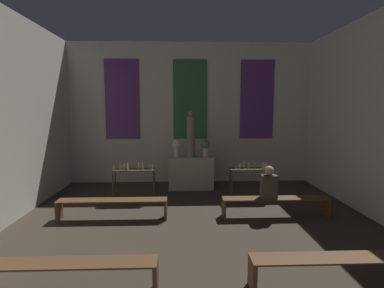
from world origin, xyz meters
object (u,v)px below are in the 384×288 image
object	(u,v)px
pew_back_left	(113,204)
pew_second_left	(66,270)
person_seated	(269,184)
altar	(191,173)
candle_rack_left	(134,175)
candle_rack_right	(251,174)
pew_back_right	(276,202)
flower_vase_left	(177,147)
pew_second_right	(338,264)
statue	(191,135)
flower_vase_right	(205,146)

from	to	relation	value
pew_back_left	pew_second_left	bearing A→B (deg)	-90.00
person_seated	altar	bearing A→B (deg)	123.61
candle_rack_left	candle_rack_right	distance (m)	3.17
candle_rack_left	pew_back_right	distance (m)	3.72
flower_vase_left	pew_second_right	distance (m)	5.88
altar	pew_second_right	xyz separation A→B (m)	(1.87, -5.31, -0.16)
candle_rack_right	pew_second_right	size ratio (longest dim) A/B	0.46
statue	flower_vase_right	xyz separation A→B (m)	(0.45, 0.00, -0.35)
candle_rack_right	person_seated	bearing A→B (deg)	-85.32
flower_vase_left	person_seated	size ratio (longest dim) A/B	0.71
altar	person_seated	xyz separation A→B (m)	(1.70, -2.55, 0.28)
pew_back_right	flower_vase_right	bearing A→B (deg)	119.08
candle_rack_right	person_seated	xyz separation A→B (m)	(0.11, -1.34, 0.06)
candle_rack_left	pew_back_left	bearing A→B (deg)	-101.90
altar	flower_vase_right	size ratio (longest dim) A/B	2.58
candle_rack_right	flower_vase_left	bearing A→B (deg)	149.15
flower_vase_right	person_seated	size ratio (longest dim) A/B	0.71
altar	statue	bearing A→B (deg)	0.00
flower_vase_right	flower_vase_left	bearing A→B (deg)	180.00
altar	pew_back_right	world-z (taller)	altar
flower_vase_right	pew_back_right	bearing A→B (deg)	-60.92
flower_vase_right	candle_rack_left	world-z (taller)	flower_vase_right
candle_rack_right	pew_second_right	xyz separation A→B (m)	(0.28, -4.10, -0.38)
statue	pew_back_left	bearing A→B (deg)	-126.18
candle_rack_right	pew_second_left	distance (m)	5.37
flower_vase_left	pew_back_right	world-z (taller)	flower_vase_left
flower_vase_right	pew_back_left	xyz separation A→B (m)	(-2.31, -2.55, -0.98)
altar	pew_back_right	size ratio (longest dim) A/B	0.56
pew_second_right	person_seated	distance (m)	2.80
candle_rack_left	pew_second_left	distance (m)	4.13
person_seated	candle_rack_right	bearing A→B (deg)	94.68
altar	candle_rack_left	distance (m)	2.01
candle_rack_right	pew_second_left	bearing A→B (deg)	-130.08
person_seated	candle_rack_left	bearing A→B (deg)	157.82
statue	pew_second_right	distance (m)	5.79
flower_vase_left	flower_vase_right	bearing A→B (deg)	0.00
candle_rack_right	pew_back_left	bearing A→B (deg)	-158.83
flower_vase_right	statue	bearing A→B (deg)	180.00
pew_second_left	candle_rack_left	bearing A→B (deg)	86.07
pew_back_right	pew_back_left	bearing A→B (deg)	180.00
flower_vase_left	candle_rack_right	distance (m)	2.44
candle_rack_left	pew_back_left	xyz separation A→B (m)	(-0.28, -1.34, -0.38)
person_seated	pew_back_right	bearing A→B (deg)	0.00
flower_vase_right	altar	bearing A→B (deg)	180.00
pew_second_right	pew_back_right	distance (m)	2.76
altar	pew_second_right	distance (m)	5.63
flower_vase_left	pew_back_left	distance (m)	3.08
pew_back_right	pew_second_right	bearing A→B (deg)	-90.00
flower_vase_left	candle_rack_left	size ratio (longest dim) A/B	0.47
flower_vase_left	pew_back_right	distance (m)	3.58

